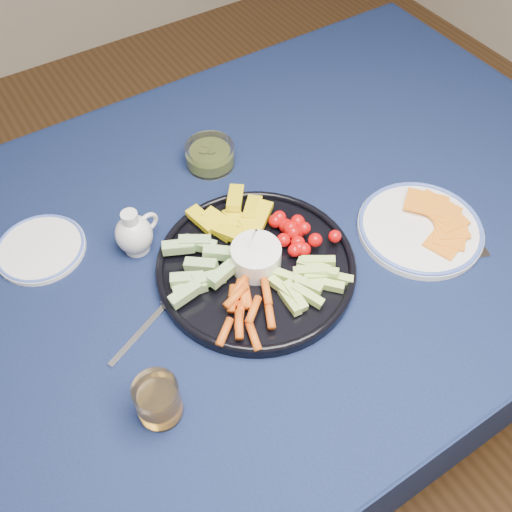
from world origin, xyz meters
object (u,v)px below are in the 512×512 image
pickle_bowl (210,156)px  creamer_pitcher (134,234)px  dining_table (253,258)px  cheese_plate (421,227)px  juice_tumbler (159,401)px  crudite_platter (255,264)px  side_plate_extra (40,248)px

pickle_bowl → creamer_pitcher: bearing=-151.2°
creamer_pitcher → dining_table: bearing=-21.7°
cheese_plate → juice_tumbler: 0.61m
crudite_platter → cheese_plate: size_ratio=1.51×
dining_table → crudite_platter: bearing=-119.9°
dining_table → juice_tumbler: bearing=-143.4°
crudite_platter → pickle_bowl: bearing=75.6°
creamer_pitcher → side_plate_extra: size_ratio=0.58×
creamer_pitcher → pickle_bowl: bearing=28.8°
crudite_platter → juice_tumbler: size_ratio=4.48×
pickle_bowl → cheese_plate: 0.47m
side_plate_extra → cheese_plate: bearing=-28.8°
dining_table → pickle_bowl: (0.03, 0.22, 0.11)m
side_plate_extra → crudite_platter: bearing=-39.4°
juice_tumbler → side_plate_extra: size_ratio=0.49×
pickle_bowl → juice_tumbler: bearing=-127.7°
creamer_pitcher → pickle_bowl: (0.24, 0.13, -0.02)m
crudite_platter → cheese_plate: bearing=-15.8°
pickle_bowl → side_plate_extra: size_ratio=0.62×
dining_table → creamer_pitcher: 0.26m
creamer_pitcher → juice_tumbler: size_ratio=1.19×
crudite_platter → creamer_pitcher: (-0.16, 0.17, 0.02)m
dining_table → creamer_pitcher: (-0.21, 0.08, 0.13)m
creamer_pitcher → cheese_plate: bearing=-28.3°
crudite_platter → cheese_plate: 0.35m
dining_table → crudite_platter: 0.15m
dining_table → pickle_bowl: size_ratio=15.48×
cheese_plate → pickle_bowl: bearing=122.7°
juice_tumbler → side_plate_extra: 0.43m
creamer_pitcher → pickle_bowl: creamer_pitcher is taller
dining_table → cheese_plate: (0.28, -0.18, 0.10)m
dining_table → crudite_platter: crudite_platter is taller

